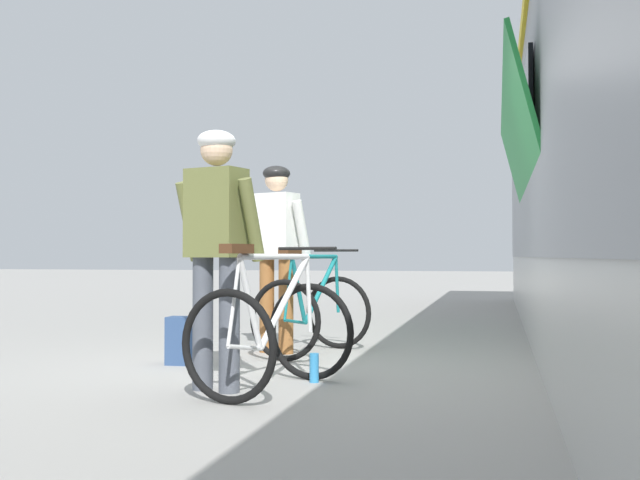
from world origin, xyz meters
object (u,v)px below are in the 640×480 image
at_px(bicycle_far_white, 272,331).
at_px(water_bottle_near_the_bikes, 314,368).
at_px(cyclist_far_in_olive, 217,235).
at_px(bicycle_near_teal, 313,311).
at_px(backpack_on_platform, 184,341).
at_px(cyclist_near_in_white, 277,241).

relative_size(bicycle_far_white, water_bottle_near_the_bikes, 5.86).
relative_size(cyclist_far_in_olive, water_bottle_near_the_bikes, 8.45).
bearing_deg(water_bottle_near_the_bikes, bicycle_near_teal, 104.41).
relative_size(cyclist_far_in_olive, bicycle_near_teal, 1.45).
xyz_separation_m(cyclist_far_in_olive, backpack_on_platform, (-0.71, 1.08, -0.85)).
bearing_deg(cyclist_near_in_white, bicycle_far_white, -73.97).
bearing_deg(cyclist_near_in_white, backpack_on_platform, -120.47).
distance_m(cyclist_near_in_white, cyclist_far_in_olive, 1.99).
height_order(cyclist_near_in_white, water_bottle_near_the_bikes, cyclist_near_in_white).
bearing_deg(bicycle_far_white, cyclist_near_in_white, 106.03).
height_order(cyclist_far_in_olive, water_bottle_near_the_bikes, cyclist_far_in_olive).
height_order(backpack_on_platform, water_bottle_near_the_bikes, backpack_on_platform).
bearing_deg(water_bottle_near_the_bikes, cyclist_near_in_white, 116.17).
bearing_deg(cyclist_far_in_olive, bicycle_near_teal, 84.57).
height_order(bicycle_near_teal, water_bottle_near_the_bikes, bicycle_near_teal).
bearing_deg(cyclist_far_in_olive, bicycle_far_white, 11.65).
bearing_deg(bicycle_far_white, backpack_on_platform, 137.08).
distance_m(cyclist_far_in_olive, water_bottle_near_the_bikes, 1.20).
xyz_separation_m(bicycle_near_teal, bicycle_far_white, (0.19, -1.87, 0.00)).
bearing_deg(cyclist_far_in_olive, water_bottle_near_the_bikes, 40.79).
height_order(cyclist_near_in_white, bicycle_near_teal, cyclist_near_in_white).
bearing_deg(cyclist_near_in_white, cyclist_far_in_olive, -84.91).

